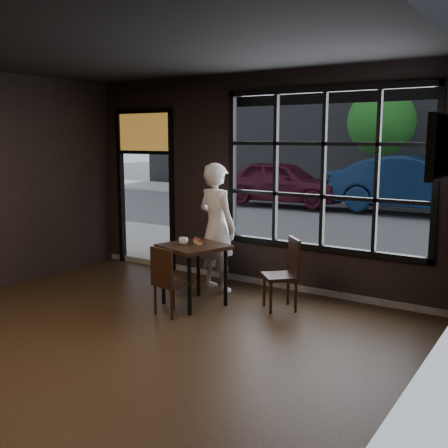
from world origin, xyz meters
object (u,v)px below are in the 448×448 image
Objects in this scene: man at (217,227)px; navy_car at (417,184)px; cafe_table at (194,275)px; chair_near at (172,280)px.

navy_car is (0.57, 9.51, -0.03)m from man.
cafe_table is 10.28m from navy_car.
cafe_table is 0.17× the size of navy_car.
chair_near is at bearing 110.79° from man.
man is (-0.14, 0.75, 0.53)m from cafe_table.
cafe_table is at bearing -81.18° from chair_near.
man is at bearing 175.68° from navy_car.
chair_near is 1.33m from man.
man reaches higher than navy_car.
cafe_table is at bearing 114.79° from man.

